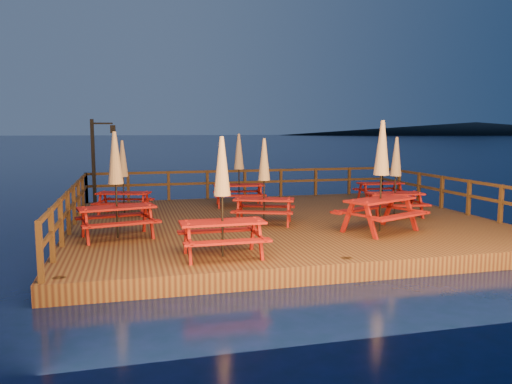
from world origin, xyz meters
TOP-DOWN VIEW (x-y plane):
  - ground at (0.00, 0.00)m, footprint 500.00×500.00m
  - deck at (0.00, 0.00)m, footprint 12.00×10.00m
  - deck_piles at (0.00, 0.00)m, footprint 11.44×9.44m
  - railing at (0.00, 1.78)m, footprint 11.80×9.75m
  - lamp_post at (-5.39, 4.55)m, footprint 0.85×0.18m
  - headland_right at (185.00, 230.00)m, footprint 230.40×86.40m
  - picnic_table_0 at (4.60, 2.62)m, footprint 1.68×1.41m
  - picnic_table_1 at (-0.68, -0.54)m, footprint 2.06×1.89m
  - picnic_table_2 at (-2.47, -3.85)m, footprint 1.76×1.45m
  - picnic_table_3 at (1.97, -2.30)m, footprint 2.51×2.33m
  - picnic_table_4 at (-4.64, -1.44)m, footprint 2.08×1.83m
  - picnic_table_5 at (-4.52, 2.06)m, footprint 1.92×1.73m
  - picnic_table_6 at (3.49, -0.37)m, footprint 1.82×1.55m
  - picnic_table_7 at (-0.66, 2.87)m, footprint 1.90×1.63m

SIDE VIEW (x-z plane):
  - deck_piles at x=0.00m, z-range -1.00..0.40m
  - ground at x=0.00m, z-range 0.00..0.00m
  - deck at x=0.00m, z-range 0.00..0.40m
  - railing at x=0.00m, z-range 0.61..1.71m
  - picnic_table_5 at x=-4.52m, z-range 0.45..2.75m
  - picnic_table_0 at x=4.60m, z-range 0.45..2.77m
  - picnic_table_1 at x=-0.68m, z-range 0.45..2.84m
  - picnic_table_6 at x=3.49m, z-range 0.45..2.87m
  - picnic_table_7 at x=-0.66m, z-range 0.45..2.94m
  - picnic_table_2 at x=-2.47m, z-range 0.45..2.96m
  - picnic_table_4 at x=-4.64m, z-range 0.45..3.04m
  - picnic_table_3 at x=1.97m, z-range 0.46..3.33m
  - lamp_post at x=-5.39m, z-range 0.70..3.70m
  - headland_right at x=185.00m, z-range 0.00..7.00m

